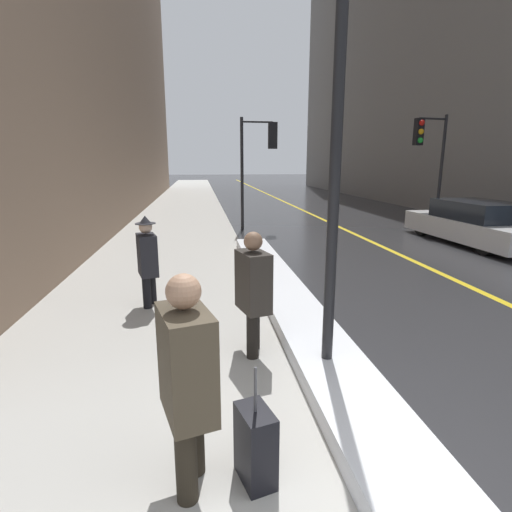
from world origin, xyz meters
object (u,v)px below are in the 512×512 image
at_px(pedestrian_trailing, 253,288).
at_px(parked_car_white, 475,224).
at_px(lamp_post, 339,74).
at_px(pedestrian_in_fedora, 147,258).
at_px(traffic_light_far, 428,147).
at_px(pedestrian_in_glasses, 187,375).
at_px(rolling_suitcase, 255,446).
at_px(traffic_light_near, 261,150).

height_order(pedestrian_trailing, parked_car_white, pedestrian_trailing).
relative_size(lamp_post, pedestrian_trailing, 3.45).
bearing_deg(pedestrian_in_fedora, traffic_light_far, 112.65).
distance_m(pedestrian_in_glasses, rolling_suitcase, 0.78).
distance_m(lamp_post, pedestrian_in_glasses, 3.08).
distance_m(traffic_light_near, pedestrian_trailing, 10.07).
bearing_deg(rolling_suitcase, traffic_light_near, 155.90).
height_order(pedestrian_trailing, rolling_suitcase, pedestrian_trailing).
bearing_deg(lamp_post, pedestrian_in_fedora, 131.18).
bearing_deg(traffic_light_far, pedestrian_in_glasses, 44.48).
relative_size(traffic_light_far, pedestrian_in_fedora, 2.60).
bearing_deg(pedestrian_trailing, pedestrian_in_fedora, -157.62).
height_order(pedestrian_in_glasses, parked_car_white, pedestrian_in_glasses).
xyz_separation_m(traffic_light_far, parked_car_white, (0.09, -2.77, -2.30)).
height_order(pedestrian_in_glasses, rolling_suitcase, pedestrian_in_glasses).
bearing_deg(pedestrian_in_glasses, parked_car_white, 119.50).
bearing_deg(traffic_light_far, lamp_post, 46.22).
xyz_separation_m(traffic_light_near, pedestrian_in_fedora, (-3.07, -7.81, -1.97)).
bearing_deg(parked_car_white, traffic_light_far, -0.02).
height_order(traffic_light_near, parked_car_white, traffic_light_near).
height_order(pedestrian_in_fedora, parked_car_white, pedestrian_in_fedora).
distance_m(lamp_post, traffic_light_near, 10.43).
xyz_separation_m(traffic_light_near, parked_car_white, (5.91, -3.66, -2.22)).
height_order(lamp_post, traffic_light_near, lamp_post).
bearing_deg(pedestrian_in_glasses, rolling_suitcase, 73.24).
height_order(lamp_post, pedestrian_in_glasses, lamp_post).
bearing_deg(lamp_post, traffic_light_far, 55.10).
xyz_separation_m(parked_car_white, rolling_suitcase, (-7.74, -8.17, -0.29)).
bearing_deg(pedestrian_trailing, parked_car_white, 113.88).
xyz_separation_m(lamp_post, pedestrian_in_fedora, (-2.26, 2.58, -2.36)).
bearing_deg(lamp_post, rolling_suitcase, -125.33).
height_order(pedestrian_in_fedora, rolling_suitcase, pedestrian_in_fedora).
bearing_deg(lamp_post, pedestrian_in_glasses, -136.47).
relative_size(traffic_light_near, pedestrian_in_fedora, 2.53).
bearing_deg(lamp_post, traffic_light_near, 85.50).
bearing_deg(lamp_post, pedestrian_trailing, 139.89).
bearing_deg(pedestrian_in_glasses, pedestrian_trailing, 145.03).
bearing_deg(pedestrian_trailing, rolling_suitcase, -22.36).
distance_m(pedestrian_in_glasses, pedestrian_in_fedora, 4.08).
bearing_deg(lamp_post, parked_car_white, 45.05).
distance_m(parked_car_white, rolling_suitcase, 11.26).
distance_m(pedestrian_in_fedora, parked_car_white, 9.90).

